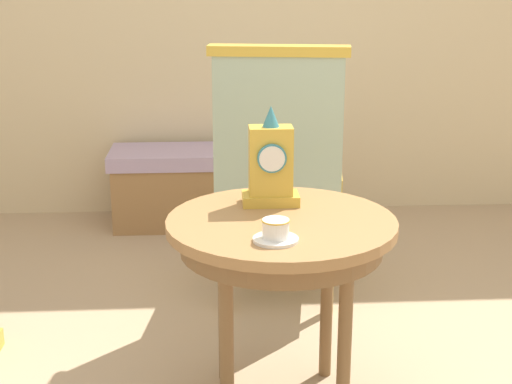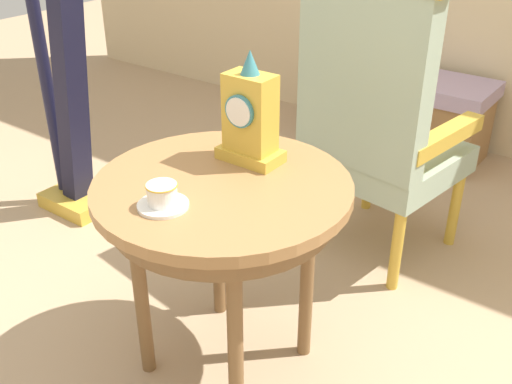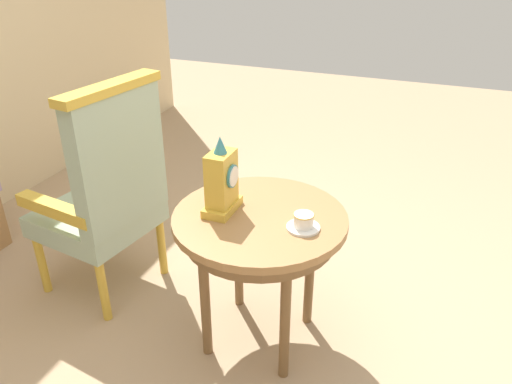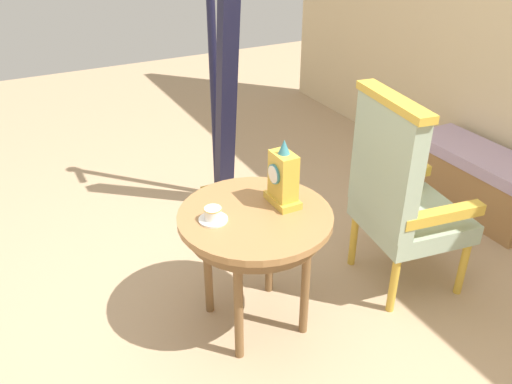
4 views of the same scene
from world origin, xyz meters
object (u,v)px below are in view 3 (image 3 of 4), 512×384
side_table (260,231)px  armchair (107,190)px  teacup_left (303,222)px  mantel_clock (222,182)px

side_table → armchair: size_ratio=0.65×
side_table → teacup_left: bearing=-100.2°
side_table → armchair: 0.84m
teacup_left → side_table: bearing=79.8°
side_table → mantel_clock: (-0.02, 0.16, 0.21)m
teacup_left → armchair: (0.11, 1.03, -0.10)m
teacup_left → mantel_clock: size_ratio=0.40×
teacup_left → mantel_clock: 0.37m
mantel_clock → armchair: (0.09, 0.67, -0.21)m
teacup_left → mantel_clock: mantel_clock is taller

